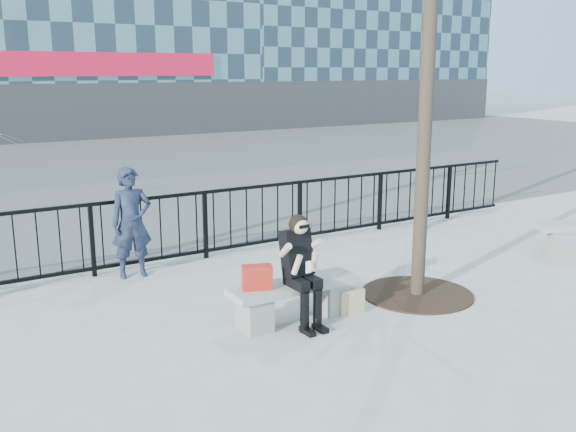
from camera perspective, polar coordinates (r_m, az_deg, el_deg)
ground at (r=7.89m, az=0.59°, el=-9.27°), size 120.00×120.00×0.00m
street_surface at (r=21.74m, az=-21.07°, el=4.17°), size 60.00×23.00×0.01m
railing at (r=10.27m, az=-8.38°, el=-0.90°), size 14.00×0.06×1.10m
tree_grate at (r=8.92m, az=11.40°, el=-6.80°), size 1.50×1.50×0.02m
bench_main at (r=7.79m, az=0.59°, el=-7.21°), size 1.65×0.46×0.49m
seated_woman at (r=7.54m, az=1.25°, el=-4.93°), size 0.50×0.64×1.34m
handbag at (r=7.45m, az=-2.77°, el=-5.46°), size 0.38×0.27×0.28m
shopping_bag at (r=8.08m, az=5.59°, el=-7.58°), size 0.35×0.16×0.32m
standing_man at (r=9.56m, az=-13.74°, el=-0.58°), size 0.63×0.45×1.62m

